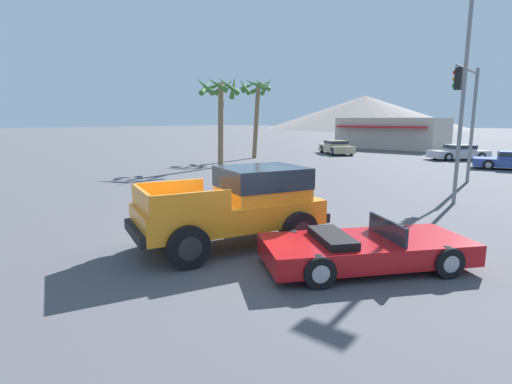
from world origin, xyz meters
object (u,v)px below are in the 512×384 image
at_px(red_convertible_car, 364,249).
at_px(parked_car_silver, 459,152).
at_px(palm_tree_leaning, 219,98).
at_px(street_lamp_post, 466,68).
at_px(palm_tree_short, 256,97).
at_px(traffic_light_main, 467,102).
at_px(orange_pickup_truck, 242,202).
at_px(parked_car_tan, 336,147).

distance_m(red_convertible_car, parked_car_silver, 26.78).
distance_m(red_convertible_car, palm_tree_leaning, 19.44).
relative_size(parked_car_silver, palm_tree_leaning, 0.75).
xyz_separation_m(street_lamp_post, palm_tree_leaning, (-15.19, 2.72, -0.43)).
relative_size(street_lamp_post, palm_tree_short, 1.29).
bearing_deg(street_lamp_post, palm_tree_short, 152.66).
xyz_separation_m(traffic_light_main, palm_tree_short, (-16.44, 4.41, 0.98)).
bearing_deg(red_convertible_car, street_lamp_post, 130.94).
bearing_deg(palm_tree_leaning, orange_pickup_truck, -42.80).
xyz_separation_m(orange_pickup_truck, palm_tree_short, (-14.59, 17.76, 3.76)).
relative_size(traffic_light_main, street_lamp_post, 0.67).
relative_size(parked_car_silver, palm_tree_short, 0.69).
relative_size(traffic_light_main, palm_tree_leaning, 0.95).
bearing_deg(street_lamp_post, red_convertible_car, -87.85).
xyz_separation_m(parked_car_silver, street_lamp_post, (4.24, -18.09, 4.29)).
xyz_separation_m(parked_car_silver, parked_car_tan, (-10.00, -1.35, 0.03)).
height_order(orange_pickup_truck, palm_tree_leaning, palm_tree_leaning).
bearing_deg(red_convertible_car, palm_tree_leaning, -176.62).
height_order(red_convertible_car, palm_tree_leaning, palm_tree_leaning).
distance_m(red_convertible_car, traffic_light_main, 13.36).
bearing_deg(parked_car_tan, palm_tree_short, 18.76).
relative_size(parked_car_tan, palm_tree_leaning, 0.80).
distance_m(orange_pickup_truck, palm_tree_leaning, 17.28).
xyz_separation_m(orange_pickup_truck, palm_tree_leaning, (-12.44, 11.52, 3.36)).
bearing_deg(parked_car_tan, traffic_light_main, 88.01).
xyz_separation_m(orange_pickup_truck, traffic_light_main, (1.85, 13.35, 2.79)).
bearing_deg(traffic_light_main, parked_car_silver, -166.13).
relative_size(orange_pickup_truck, parked_car_tan, 1.09).
bearing_deg(parked_car_tan, parked_car_silver, 138.11).
bearing_deg(parked_car_tan, street_lamp_post, 80.81).
relative_size(parked_car_tan, palm_tree_short, 0.73).
bearing_deg(street_lamp_post, parked_car_tan, 130.39).
height_order(orange_pickup_truck, traffic_light_main, traffic_light_main).
distance_m(parked_car_silver, traffic_light_main, 14.33).
bearing_deg(orange_pickup_truck, parked_car_tan, 136.88).
xyz_separation_m(orange_pickup_truck, parked_car_silver, (-1.50, 26.89, -0.49)).
bearing_deg(orange_pickup_truck, traffic_light_main, 104.76).
bearing_deg(parked_car_silver, palm_tree_short, 78.27).
bearing_deg(street_lamp_post, orange_pickup_truck, -107.33).
height_order(red_convertible_car, parked_car_tan, parked_car_tan).
distance_m(parked_car_silver, palm_tree_short, 16.52).
bearing_deg(street_lamp_post, traffic_light_main, 101.15).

